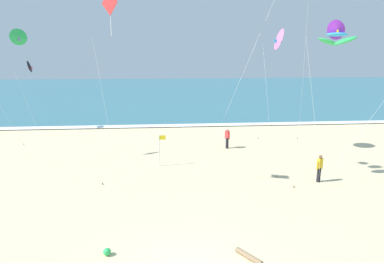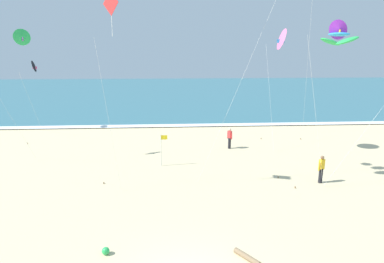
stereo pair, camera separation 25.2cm
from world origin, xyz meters
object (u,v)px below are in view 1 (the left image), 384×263
at_px(bystander_yellow_top, 319,168).
at_px(driftwood_log, 249,256).
at_px(kite_diamond_scarlet_close, 109,12).
at_px(kite_delta_emerald_high, 18,38).
at_px(kite_arc_cobalt_far, 337,39).
at_px(kite_delta_rose_mid, 278,39).
at_px(lifeguard_flag, 160,147).
at_px(kite_delta_charcoal_near, 30,67).
at_px(kite_delta_violet_low, 336,31).
at_px(bystander_red_top, 227,138).
at_px(beach_ball, 107,252).

xyz_separation_m(bystander_yellow_top, driftwood_log, (-5.72, -6.66, -0.71)).
height_order(bystander_yellow_top, driftwood_log, bystander_yellow_top).
bearing_deg(kite_diamond_scarlet_close, kite_delta_emerald_high, 140.24).
xyz_separation_m(kite_delta_emerald_high, kite_diamond_scarlet_close, (6.44, -5.35, 0.95)).
xyz_separation_m(kite_arc_cobalt_far, driftwood_log, (-5.60, -5.97, -7.68)).
xyz_separation_m(kite_delta_rose_mid, lifeguard_flag, (-8.11, -2.36, -6.74)).
relative_size(kite_delta_charcoal_near, kite_arc_cobalt_far, 0.80).
xyz_separation_m(kite_delta_violet_low, driftwood_log, (-5.58, -6.05, -8.08)).
distance_m(kite_arc_cobalt_far, kite_diamond_scarlet_close, 11.04).
bearing_deg(bystander_red_top, beach_ball, -117.74).
distance_m(kite_diamond_scarlet_close, beach_ball, 10.49).
distance_m(kite_delta_emerald_high, bystander_yellow_top, 19.59).
height_order(bystander_yellow_top, lifeguard_flag, lifeguard_flag).
xyz_separation_m(kite_delta_charcoal_near, bystander_yellow_top, (20.58, -14.08, -5.09)).
xyz_separation_m(kite_delta_rose_mid, driftwood_log, (-4.86, -12.41, -7.91)).
bearing_deg(kite_delta_charcoal_near, driftwood_log, -54.36).
height_order(kite_arc_cobalt_far, kite_diamond_scarlet_close, kite_diamond_scarlet_close).
bearing_deg(beach_ball, kite_delta_emerald_high, 121.51).
bearing_deg(kite_arc_cobalt_far, kite_delta_rose_mid, 96.52).
relative_size(kite_diamond_scarlet_close, lifeguard_flag, 4.73).
relative_size(kite_delta_violet_low, beach_ball, 31.15).
relative_size(kite_delta_charcoal_near, lifeguard_flag, 3.08).
bearing_deg(lifeguard_flag, kite_delta_emerald_high, 169.53).
height_order(kite_delta_emerald_high, kite_delta_violet_low, kite_delta_violet_low).
bearing_deg(kite_delta_rose_mid, kite_delta_violet_low, -83.51).
relative_size(kite_delta_rose_mid, kite_diamond_scarlet_close, 0.88).
bearing_deg(kite_delta_emerald_high, kite_diamond_scarlet_close, -39.76).
relative_size(kite_delta_emerald_high, bystander_yellow_top, 5.40).
bearing_deg(kite_arc_cobalt_far, bystander_yellow_top, 80.25).
bearing_deg(kite_delta_rose_mid, lifeguard_flag, -163.77).
distance_m(kite_delta_emerald_high, lifeguard_flag, 11.02).
height_order(bystander_red_top, beach_ball, bystander_red_top).
relative_size(kite_delta_rose_mid, bystander_yellow_top, 5.50).
distance_m(kite_delta_charcoal_near, kite_delta_emerald_high, 9.83).
relative_size(beach_ball, driftwood_log, 0.25).
bearing_deg(beach_ball, kite_delta_rose_mid, 49.90).
bearing_deg(kite_diamond_scarlet_close, kite_delta_rose_mid, 30.93).
distance_m(kite_delta_rose_mid, bystander_red_top, 7.92).
height_order(kite_diamond_scarlet_close, lifeguard_flag, kite_diamond_scarlet_close).
bearing_deg(kite_delta_violet_low, lifeguard_flag, 155.64).
relative_size(kite_arc_cobalt_far, bystander_red_top, 5.10).
bearing_deg(driftwood_log, kite_delta_rose_mid, 68.61).
bearing_deg(kite_delta_violet_low, kite_arc_cobalt_far, -80.75).
relative_size(kite_delta_charcoal_near, bystander_yellow_top, 4.06).
height_order(kite_delta_rose_mid, driftwood_log, kite_delta_rose_mid).
bearing_deg(kite_diamond_scarlet_close, kite_arc_cobalt_far, -1.63).
height_order(kite_delta_violet_low, beach_ball, kite_delta_violet_low).
relative_size(kite_arc_cobalt_far, kite_delta_violet_low, 0.93).
relative_size(kite_arc_cobalt_far, kite_delta_emerald_high, 0.94).
distance_m(kite_delta_charcoal_near, bystander_yellow_top, 25.45).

